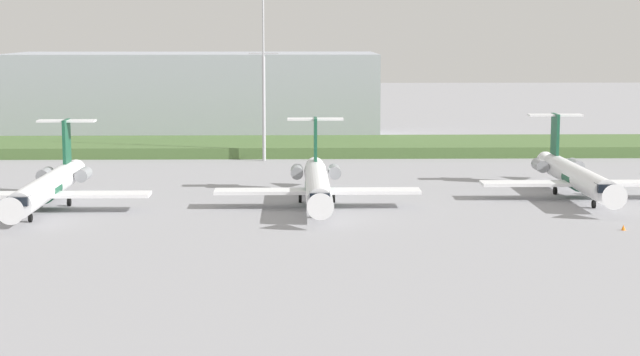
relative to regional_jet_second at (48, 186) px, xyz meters
name	(u,v)px	position (x,y,z in m)	size (l,w,h in m)	color
ground_plane	(317,182)	(30.00, 19.63, -2.54)	(500.00, 500.00, 0.00)	#939399
grass_berm	(313,146)	(30.00, 54.28, -1.69)	(320.00, 20.00, 1.69)	#4C6B38
regional_jet_second	(48,186)	(0.00, 0.00, 0.00)	(22.81, 31.00, 9.00)	white
regional_jet_third	(317,183)	(29.67, 1.84, 0.00)	(22.81, 31.00, 9.00)	white
regional_jet_fourth	(575,176)	(60.23, 7.16, 0.00)	(22.81, 31.00, 9.00)	white
antenna_mast	(264,93)	(22.54, 42.65, 7.61)	(4.40, 0.50, 24.50)	#B2B2B7
distant_hangar	(195,96)	(9.12, 75.91, 5.11)	(65.14, 23.99, 15.29)	#9EA3AD
safety_cone_front_marker	(623,228)	(59.55, -13.84, -2.26)	(0.44, 0.44, 0.55)	orange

